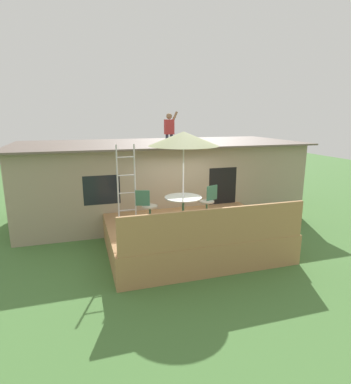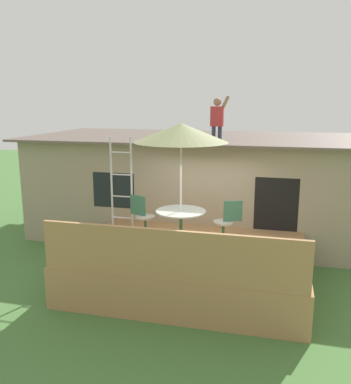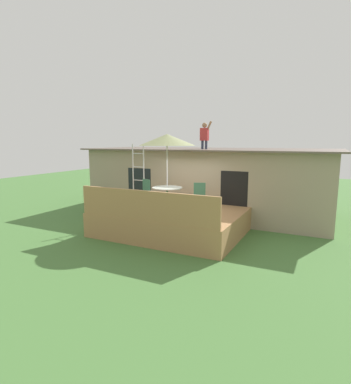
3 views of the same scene
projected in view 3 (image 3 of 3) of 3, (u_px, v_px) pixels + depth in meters
The scene contains 10 objects.
ground_plane at pixel (172, 232), 10.65m from camera, with size 40.00×40.00×0.00m, color #477538.
house at pixel (209, 180), 13.61m from camera, with size 10.50×4.50×2.79m.
deck at pixel (172, 221), 10.59m from camera, with size 4.69×3.48×0.80m, color #A87A4C.
deck_railing at pixel (145, 206), 8.96m from camera, with size 4.59×0.08×0.90m, color #A87A4C.
patio_table at pixel (167, 192), 10.61m from camera, with size 1.04×1.04×0.74m.
patio_umbrella at pixel (167, 140), 10.33m from camera, with size 1.90×1.90×2.54m.
step_ladder at pixel (138, 174), 11.63m from camera, with size 0.52×0.04×2.20m.
person_figure at pixel (205, 134), 12.41m from camera, with size 0.47×0.20×1.11m.
patio_chair_left at pixel (149, 192), 11.35m from camera, with size 0.60×0.44×0.92m.
patio_chair_right at pixel (196, 196), 10.53m from camera, with size 0.60×0.44×0.92m.
Camera 3 is at (4.70, -9.15, 3.10)m, focal length 28.96 mm.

